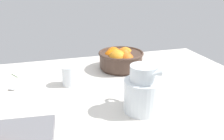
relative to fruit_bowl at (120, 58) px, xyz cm
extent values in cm
cube|color=silver|center=(-13.62, -20.58, -7.02)|extent=(135.65, 88.51, 3.00)
cylinder|color=#473328|center=(0.44, 0.02, -4.92)|extent=(19.78, 19.78, 1.20)
cylinder|color=#473328|center=(0.44, 0.02, -0.74)|extent=(21.50, 21.50, 7.16)
torus|color=#473328|center=(0.44, 0.02, 2.84)|extent=(22.70, 22.70, 1.20)
sphere|color=orange|center=(1.74, 0.09, 1.51)|extent=(7.73, 7.73, 7.73)
sphere|color=orange|center=(3.84, 3.58, 0.38)|extent=(8.42, 8.42, 8.42)
sphere|color=orange|center=(-2.30, 4.11, 1.05)|extent=(7.85, 7.85, 7.85)
sphere|color=orange|center=(-4.18, 0.66, 0.37)|extent=(8.62, 8.62, 8.62)
sphere|color=orange|center=(-2.77, -4.00, 1.55)|extent=(8.50, 8.50, 8.50)
sphere|color=orange|center=(1.29, -6.37, 1.11)|extent=(7.06, 7.06, 7.06)
cylinder|color=white|center=(-4.97, -39.60, 0.09)|extent=(12.61, 12.61, 11.22)
cylinder|color=white|center=(-4.97, -39.60, 8.33)|extent=(8.99, 8.99, 5.25)
cone|color=white|center=(-3.26, -44.82, 10.17)|extent=(3.72, 3.60, 2.80)
torus|color=white|center=(-7.19, -32.85, 1.21)|extent=(3.06, 6.21, 6.14)
cylinder|color=gold|center=(-4.97, -39.60, -1.77)|extent=(11.60, 11.60, 7.50)
cylinder|color=white|center=(-26.60, -12.08, -1.33)|extent=(6.45, 6.45, 8.38)
cylinder|color=#F99C41|center=(-26.60, -12.08, -3.54)|extent=(5.68, 5.68, 3.97)
ellipsoid|color=silver|center=(-50.22, -10.62, -5.02)|extent=(3.56, 2.80, 1.00)
cylinder|color=silver|center=(-42.28, -12.12, -5.17)|extent=(12.85, 3.10, 0.70)
cylinder|color=#516C44|center=(-51.14, 5.02, -5.37)|extent=(3.72, 5.94, 0.30)
sphere|color=#516C44|center=(-50.28, 3.57, -5.22)|extent=(0.66, 0.66, 0.66)
sphere|color=#516C44|center=(-51.14, 5.02, -5.22)|extent=(0.73, 0.73, 0.73)
sphere|color=#516C44|center=(-52.01, 6.47, -5.22)|extent=(0.65, 0.65, 0.65)
camera|label=1|loc=(-33.30, -101.20, 36.09)|focal=35.72mm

